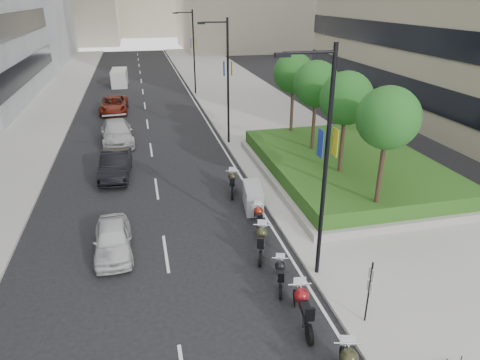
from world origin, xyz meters
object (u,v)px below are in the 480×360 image
object	(u,v)px
lamp_post_2	(192,48)
motorcycle_2	(280,274)
parking_sign	(369,289)
car_c	(117,132)
motorcycle_5	(253,198)
motorcycle_6	(232,183)
lamp_post_1	(226,76)
motorcycle_1	(303,308)
lamp_post_0	(322,157)
motorcycle_4	(259,218)
car_a	(113,239)
car_d	(114,105)
car_b	(116,165)
motorcycle_3	(261,242)
delivery_van	(120,78)

from	to	relation	value
lamp_post_2	motorcycle_2	world-z (taller)	lamp_post_2
parking_sign	car_c	world-z (taller)	parking_sign
motorcycle_5	motorcycle_6	size ratio (longest dim) A/B	1.00
lamp_post_1	motorcycle_1	xyz separation A→B (m)	(-1.41, -19.46, -4.41)
lamp_post_0	motorcycle_4	distance (m)	6.21
car_a	car_d	world-z (taller)	car_d
lamp_post_1	lamp_post_2	distance (m)	18.00
car_b	car_c	xyz separation A→B (m)	(-0.08, 6.87, 0.03)
motorcycle_4	car_d	bearing A→B (deg)	28.52
motorcycle_2	car_d	distance (m)	30.00
motorcycle_5	car_b	xyz separation A→B (m)	(-7.10, 6.21, 0.13)
motorcycle_4	motorcycle_6	xyz separation A→B (m)	(-0.34, 4.31, 0.05)
car_c	motorcycle_6	bearing A→B (deg)	-63.28
motorcycle_3	car_c	xyz separation A→B (m)	(-6.43, 17.31, 0.18)
lamp_post_2	motorcycle_5	xyz separation A→B (m)	(-0.85, -28.79, -4.42)
motorcycle_1	motorcycle_5	bearing A→B (deg)	3.49
motorcycle_1	motorcycle_3	size ratio (longest dim) A/B	1.09
car_a	car_d	distance (m)	25.28
lamp_post_0	car_d	world-z (taller)	lamp_post_0
lamp_post_2	lamp_post_1	bearing A→B (deg)	-90.00
motorcycle_4	lamp_post_2	bearing A→B (deg)	9.72
lamp_post_0	car_c	distance (m)	21.32
lamp_post_0	car_c	size ratio (longest dim) A/B	1.62
motorcycle_3	motorcycle_5	world-z (taller)	motorcycle_5
motorcycle_2	motorcycle_3	world-z (taller)	motorcycle_3
car_b	motorcycle_3	bearing A→B (deg)	-54.86
motorcycle_1	car_d	size ratio (longest dim) A/B	0.46
motorcycle_4	motorcycle_5	bearing A→B (deg)	4.65
parking_sign	car_b	size ratio (longest dim) A/B	0.53
car_a	delivery_van	world-z (taller)	delivery_van
motorcycle_6	car_a	world-z (taller)	car_a
motorcycle_5	motorcycle_6	xyz separation A→B (m)	(-0.60, 2.23, -0.04)
lamp_post_0	lamp_post_1	distance (m)	17.00
motorcycle_1	car_a	world-z (taller)	car_a
motorcycle_6	motorcycle_5	bearing A→B (deg)	-151.60
lamp_post_2	motorcycle_6	xyz separation A→B (m)	(-1.45, -26.56, -4.46)
motorcycle_3	car_d	bearing A→B (deg)	33.61
motorcycle_3	lamp_post_2	bearing A→B (deg)	16.35
parking_sign	motorcycle_5	bearing A→B (deg)	99.26
parking_sign	motorcycle_1	distance (m)	2.28
lamp_post_0	car_b	size ratio (longest dim) A/B	1.90
motorcycle_4	motorcycle_5	distance (m)	2.10
motorcycle_1	car_c	xyz separation A→B (m)	(-6.61, 21.75, 0.15)
motorcycle_6	car_a	bearing A→B (deg)	140.61
car_a	car_b	distance (m)	8.85
car_c	car_d	size ratio (longest dim) A/B	1.04
car_c	motorcycle_2	bearing A→B (deg)	-76.11
motorcycle_2	delivery_van	distance (m)	43.08
parking_sign	motorcycle_6	world-z (taller)	parking_sign
motorcycle_4	motorcycle_1	bearing A→B (deg)	-170.91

